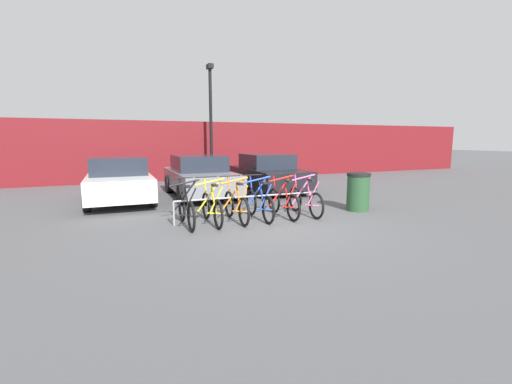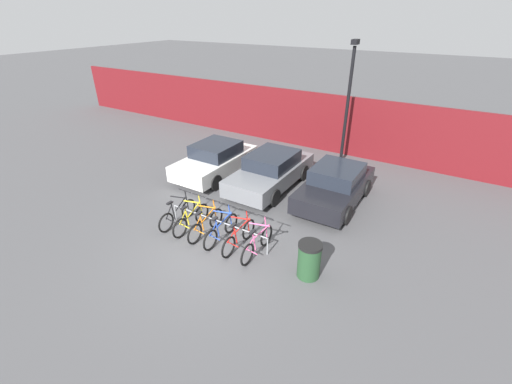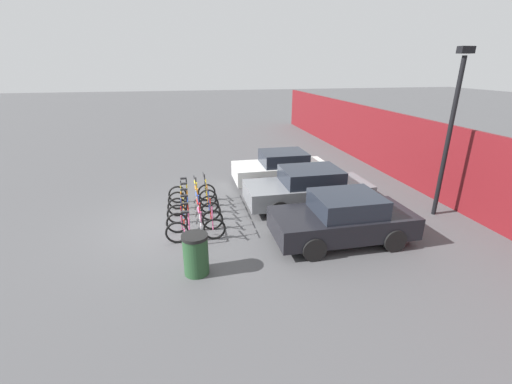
% 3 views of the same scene
% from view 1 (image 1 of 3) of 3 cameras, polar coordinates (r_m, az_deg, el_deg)
% --- Properties ---
extents(ground_plane, '(120.00, 120.00, 0.00)m').
position_cam_1_polar(ground_plane, '(7.90, 2.12, -5.34)').
color(ground_plane, '#4C4C4F').
extents(hoarding_wall, '(36.00, 0.16, 2.79)m').
position_cam_1_polar(hoarding_wall, '(16.78, -11.65, 6.71)').
color(hoarding_wall, maroon).
rests_on(hoarding_wall, ground).
extents(bike_rack, '(3.60, 0.04, 0.57)m').
position_cam_1_polar(bike_rack, '(8.31, -1.41, -1.22)').
color(bike_rack, gray).
rests_on(bike_rack, ground).
extents(bicycle_black, '(0.68, 1.71, 1.05)m').
position_cam_1_polar(bicycle_black, '(7.78, -11.57, -2.89)').
color(bicycle_black, black).
rests_on(bicycle_black, ground).
extents(bicycle_yellow, '(0.68, 1.71, 1.05)m').
position_cam_1_polar(bicycle_yellow, '(7.90, -7.40, -2.60)').
color(bicycle_yellow, black).
rests_on(bicycle_yellow, ground).
extents(bicycle_orange, '(0.68, 1.71, 1.05)m').
position_cam_1_polar(bicycle_orange, '(8.08, -3.35, -2.30)').
color(bicycle_orange, black).
rests_on(bicycle_orange, ground).
extents(bicycle_blue, '(0.68, 1.71, 1.05)m').
position_cam_1_polar(bicycle_blue, '(8.29, 0.52, -2.00)').
color(bicycle_blue, black).
rests_on(bicycle_blue, ground).
extents(bicycle_red, '(0.68, 1.71, 1.05)m').
position_cam_1_polar(bicycle_red, '(8.56, 4.53, -1.69)').
color(bicycle_red, black).
rests_on(bicycle_red, ground).
extents(bicycle_pink, '(0.68, 1.71, 1.05)m').
position_cam_1_polar(bicycle_pink, '(8.86, 8.19, -1.39)').
color(bicycle_pink, black).
rests_on(bicycle_pink, ground).
extents(car_white, '(1.91, 3.93, 1.40)m').
position_cam_1_polar(car_white, '(11.30, -21.83, 1.83)').
color(car_white, silver).
rests_on(car_white, ground).
extents(car_grey, '(1.91, 4.32, 1.40)m').
position_cam_1_polar(car_grey, '(11.85, -9.42, 2.63)').
color(car_grey, slate).
rests_on(car_grey, ground).
extents(car_black, '(1.91, 3.94, 1.40)m').
position_cam_1_polar(car_black, '(12.78, 1.94, 3.16)').
color(car_black, black).
rests_on(car_black, ground).
extents(lamp_post, '(0.24, 0.44, 5.26)m').
position_cam_1_polar(lamp_post, '(16.06, -7.55, 12.37)').
color(lamp_post, black).
rests_on(lamp_post, ground).
extents(trash_bin, '(0.63, 0.63, 1.03)m').
position_cam_1_polar(trash_bin, '(9.71, 16.65, 0.05)').
color(trash_bin, '#234728').
rests_on(trash_bin, ground).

